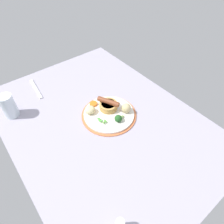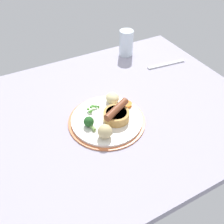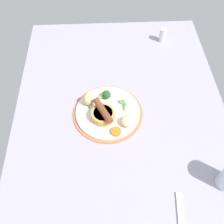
{
  "view_description": "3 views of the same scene",
  "coord_description": "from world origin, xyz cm",
  "px_view_note": "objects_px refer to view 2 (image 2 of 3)",
  "views": [
    {
      "loc": [
        -51.92,
        34.16,
        72.86
      ],
      "look_at": [
        -1.37,
        -5.65,
        5.64
      ],
      "focal_mm": 32.0,
      "sensor_mm": 36.0,
      "label": 1
    },
    {
      "loc": [
        -26.75,
        -59.02,
        62.27
      ],
      "look_at": [
        2.08,
        -4.73,
        6.24
      ],
      "focal_mm": 40.0,
      "sensor_mm": 36.0,
      "label": 2
    },
    {
      "loc": [
        53.08,
        -5.85,
        80.37
      ],
      "look_at": [
        1.72,
        -3.39,
        6.22
      ],
      "focal_mm": 40.0,
      "sensor_mm": 36.0,
      "label": 3
    }
  ],
  "objects_px": {
    "pea_pile": "(92,108)",
    "carrot_slice_2": "(127,104)",
    "sausage_pudding": "(116,114)",
    "potato_chunk_2": "(105,131)",
    "fork": "(166,64)",
    "drinking_glass": "(126,43)",
    "potato_chunk_1": "(112,98)",
    "broccoli_floret_near": "(89,122)",
    "dinner_plate": "(108,120)"
  },
  "relations": [
    {
      "from": "pea_pile",
      "to": "fork",
      "type": "bearing_deg",
      "value": 17.74
    },
    {
      "from": "dinner_plate",
      "to": "sausage_pudding",
      "type": "bearing_deg",
      "value": -39.25
    },
    {
      "from": "carrot_slice_2",
      "to": "sausage_pudding",
      "type": "bearing_deg",
      "value": -146.67
    },
    {
      "from": "pea_pile",
      "to": "potato_chunk_2",
      "type": "distance_m",
      "value": 0.13
    },
    {
      "from": "potato_chunk_1",
      "to": "carrot_slice_2",
      "type": "bearing_deg",
      "value": -50.96
    },
    {
      "from": "broccoli_floret_near",
      "to": "potato_chunk_2",
      "type": "bearing_deg",
      "value": -168.73
    },
    {
      "from": "potato_chunk_1",
      "to": "fork",
      "type": "bearing_deg",
      "value": 20.59
    },
    {
      "from": "dinner_plate",
      "to": "carrot_slice_2",
      "type": "height_order",
      "value": "carrot_slice_2"
    },
    {
      "from": "fork",
      "to": "drinking_glass",
      "type": "bearing_deg",
      "value": 130.79
    },
    {
      "from": "pea_pile",
      "to": "potato_chunk_1",
      "type": "xyz_separation_m",
      "value": [
        0.08,
        0.01,
        0.01
      ]
    },
    {
      "from": "potato_chunk_2",
      "to": "drinking_glass",
      "type": "distance_m",
      "value": 0.54
    },
    {
      "from": "potato_chunk_2",
      "to": "carrot_slice_2",
      "type": "distance_m",
      "value": 0.17
    },
    {
      "from": "dinner_plate",
      "to": "carrot_slice_2",
      "type": "bearing_deg",
      "value": 16.0
    },
    {
      "from": "sausage_pudding",
      "to": "potato_chunk_2",
      "type": "relative_size",
      "value": 2.36
    },
    {
      "from": "fork",
      "to": "dinner_plate",
      "type": "bearing_deg",
      "value": -147.31
    },
    {
      "from": "pea_pile",
      "to": "carrot_slice_2",
      "type": "height_order",
      "value": "pea_pile"
    },
    {
      "from": "carrot_slice_2",
      "to": "fork",
      "type": "xyz_separation_m",
      "value": [
        0.31,
        0.17,
        -0.02
      ]
    },
    {
      "from": "pea_pile",
      "to": "carrot_slice_2",
      "type": "bearing_deg",
      "value": -16.48
    },
    {
      "from": "sausage_pudding",
      "to": "potato_chunk_2",
      "type": "xyz_separation_m",
      "value": [
        -0.07,
        -0.05,
        0.0
      ]
    },
    {
      "from": "broccoli_floret_near",
      "to": "dinner_plate",
      "type": "bearing_deg",
      "value": -94.97
    },
    {
      "from": "carrot_slice_2",
      "to": "drinking_glass",
      "type": "xyz_separation_m",
      "value": [
        0.19,
        0.33,
        0.04
      ]
    },
    {
      "from": "sausage_pudding",
      "to": "potato_chunk_1",
      "type": "distance_m",
      "value": 0.09
    },
    {
      "from": "fork",
      "to": "drinking_glass",
      "type": "height_order",
      "value": "drinking_glass"
    },
    {
      "from": "potato_chunk_1",
      "to": "drinking_glass",
      "type": "bearing_deg",
      "value": 52.16
    },
    {
      "from": "drinking_glass",
      "to": "dinner_plate",
      "type": "bearing_deg",
      "value": -127.87
    },
    {
      "from": "potato_chunk_1",
      "to": "drinking_glass",
      "type": "distance_m",
      "value": 0.37
    },
    {
      "from": "pea_pile",
      "to": "drinking_glass",
      "type": "bearing_deg",
      "value": 44.01
    },
    {
      "from": "potato_chunk_2",
      "to": "drinking_glass",
      "type": "relative_size",
      "value": 0.38
    },
    {
      "from": "sausage_pudding",
      "to": "fork",
      "type": "bearing_deg",
      "value": 3.35
    },
    {
      "from": "broccoli_floret_near",
      "to": "potato_chunk_2",
      "type": "height_order",
      "value": "potato_chunk_2"
    },
    {
      "from": "sausage_pudding",
      "to": "pea_pile",
      "type": "height_order",
      "value": "sausage_pudding"
    },
    {
      "from": "broccoli_floret_near",
      "to": "potato_chunk_1",
      "type": "bearing_deg",
      "value": -68.18
    },
    {
      "from": "dinner_plate",
      "to": "broccoli_floret_near",
      "type": "height_order",
      "value": "broccoli_floret_near"
    },
    {
      "from": "potato_chunk_1",
      "to": "sausage_pudding",
      "type": "bearing_deg",
      "value": -109.85
    },
    {
      "from": "potato_chunk_1",
      "to": "potato_chunk_2",
      "type": "bearing_deg",
      "value": -125.89
    },
    {
      "from": "broccoli_floret_near",
      "to": "fork",
      "type": "bearing_deg",
      "value": -75.18
    },
    {
      "from": "carrot_slice_2",
      "to": "pea_pile",
      "type": "bearing_deg",
      "value": 163.52
    },
    {
      "from": "potato_chunk_2",
      "to": "drinking_glass",
      "type": "bearing_deg",
      "value": 52.78
    },
    {
      "from": "pea_pile",
      "to": "potato_chunk_2",
      "type": "height_order",
      "value": "potato_chunk_2"
    },
    {
      "from": "pea_pile",
      "to": "potato_chunk_1",
      "type": "distance_m",
      "value": 0.08
    },
    {
      "from": "sausage_pudding",
      "to": "potato_chunk_2",
      "type": "distance_m",
      "value": 0.09
    },
    {
      "from": "sausage_pudding",
      "to": "drinking_glass",
      "type": "relative_size",
      "value": 0.91
    },
    {
      "from": "dinner_plate",
      "to": "potato_chunk_1",
      "type": "xyz_separation_m",
      "value": [
        0.05,
        0.07,
        0.03
      ]
    },
    {
      "from": "potato_chunk_1",
      "to": "potato_chunk_2",
      "type": "height_order",
      "value": "potato_chunk_2"
    },
    {
      "from": "potato_chunk_1",
      "to": "drinking_glass",
      "type": "xyz_separation_m",
      "value": [
        0.23,
        0.29,
        0.03
      ]
    },
    {
      "from": "potato_chunk_1",
      "to": "carrot_slice_2",
      "type": "height_order",
      "value": "potato_chunk_1"
    },
    {
      "from": "carrot_slice_2",
      "to": "fork",
      "type": "bearing_deg",
      "value": 29.16
    },
    {
      "from": "fork",
      "to": "drinking_glass",
      "type": "xyz_separation_m",
      "value": [
        -0.11,
        0.16,
        0.06
      ]
    },
    {
      "from": "broccoli_floret_near",
      "to": "potato_chunk_2",
      "type": "xyz_separation_m",
      "value": [
        0.02,
        -0.07,
        0.01
      ]
    },
    {
      "from": "broccoli_floret_near",
      "to": "sausage_pudding",
      "type": "bearing_deg",
      "value": -106.92
    }
  ]
}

